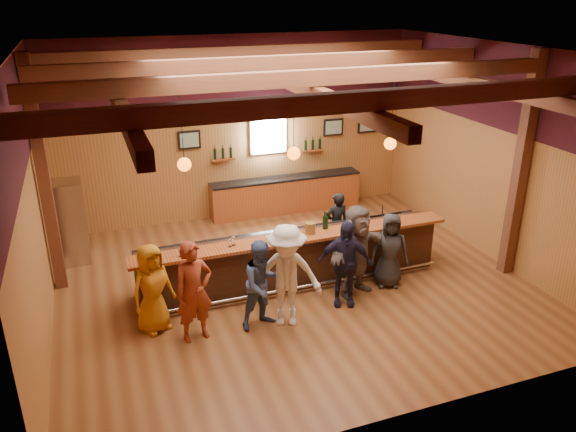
{
  "coord_description": "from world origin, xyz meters",
  "views": [
    {
      "loc": [
        -3.5,
        -9.25,
        5.52
      ],
      "look_at": [
        0.0,
        0.3,
        1.35
      ],
      "focal_mm": 35.0,
      "sensor_mm": 36.0,
      "label": 1
    }
  ],
  "objects": [
    {
      "name": "customer_brown",
      "position": [
        1.0,
        -0.75,
        0.9
      ],
      "size": [
        1.76,
        1.12,
        1.81
      ],
      "primitive_type": "imported",
      "rotation": [
        0.0,
        0.0,
        0.38
      ],
      "color": "#655851",
      "rests_on": "ground"
    },
    {
      "name": "customer_denim",
      "position": [
        -1.01,
        -1.19,
        0.8
      ],
      "size": [
        0.89,
        0.76,
        1.61
      ],
      "primitive_type": "imported",
      "rotation": [
        0.0,
        0.0,
        0.22
      ],
      "color": "#455A8B",
      "rests_on": "ground"
    },
    {
      "name": "bottle_a",
      "position": [
        0.65,
        -0.02,
        1.25
      ],
      "size": [
        0.08,
        0.08,
        0.36
      ],
      "color": "black",
      "rests_on": "bar_counter"
    },
    {
      "name": "glass_e",
      "position": [
        -0.4,
        -0.23,
        1.24
      ],
      "size": [
        0.08,
        0.08,
        0.18
      ],
      "color": "silver",
      "rests_on": "bar_counter"
    },
    {
      "name": "glass_h",
      "position": [
        2.16,
        -0.24,
        1.24
      ],
      "size": [
        0.08,
        0.08,
        0.18
      ],
      "color": "silver",
      "rests_on": "bar_counter"
    },
    {
      "name": "glass_c",
      "position": [
        -1.31,
        -0.18,
        1.23
      ],
      "size": [
        0.07,
        0.07,
        0.16
      ],
      "color": "silver",
      "rests_on": "bar_counter"
    },
    {
      "name": "stainless_fridge",
      "position": [
        -4.1,
        2.6,
        0.9
      ],
      "size": [
        0.7,
        0.7,
        1.8
      ],
      "primitive_type": "cube",
      "color": "silver",
      "rests_on": "ground"
    },
    {
      "name": "customer_white",
      "position": [
        -0.61,
        -1.28,
        0.94
      ],
      "size": [
        1.37,
        1.06,
        1.87
      ],
      "primitive_type": "imported",
      "rotation": [
        0.0,
        0.0,
        -0.33
      ],
      "color": "silver",
      "rests_on": "ground"
    },
    {
      "name": "bottle_b",
      "position": [
        0.68,
        -0.02,
        1.24
      ],
      "size": [
        0.07,
        0.07,
        0.34
      ],
      "color": "black",
      "rests_on": "bar_counter"
    },
    {
      "name": "customer_navy",
      "position": [
        0.61,
        -1.02,
        0.83
      ],
      "size": [
        1.06,
        0.73,
        1.67
      ],
      "primitive_type": "imported",
      "rotation": [
        0.0,
        0.0,
        -0.36
      ],
      "color": "#1E1A35",
      "rests_on": "ground"
    },
    {
      "name": "glass_b",
      "position": [
        -2.23,
        -0.26,
        1.23
      ],
      "size": [
        0.07,
        0.07,
        0.17
      ],
      "color": "silver",
      "rests_on": "bar_counter"
    },
    {
      "name": "bartender",
      "position": [
        1.35,
        0.91,
        0.73
      ],
      "size": [
        0.54,
        0.35,
        1.46
      ],
      "primitive_type": "imported",
      "rotation": [
        0.0,
        0.0,
        3.13
      ],
      "color": "black",
      "rests_on": "ground"
    },
    {
      "name": "glass_d",
      "position": [
        -1.23,
        -0.14,
        1.24
      ],
      "size": [
        0.08,
        0.08,
        0.18
      ],
      "color": "silver",
      "rests_on": "bar_counter"
    },
    {
      "name": "ice_bucket",
      "position": [
        0.3,
        -0.11,
        1.22
      ],
      "size": [
        0.2,
        0.2,
        0.22
      ],
      "primitive_type": "cylinder",
      "color": "brown",
      "rests_on": "bar_counter"
    },
    {
      "name": "window",
      "position": [
        0.8,
        3.95,
        2.05
      ],
      "size": [
        0.95,
        0.09,
        0.95
      ],
      "color": "silver",
      "rests_on": "room"
    },
    {
      "name": "framed_pictures",
      "position": [
        1.67,
        3.94,
        2.1
      ],
      "size": [
        5.35,
        0.05,
        0.45
      ],
      "color": "black",
      "rests_on": "room"
    },
    {
      "name": "customer_orange",
      "position": [
        -2.8,
        -0.68,
        0.8
      ],
      "size": [
        0.93,
        0.8,
        1.6
      ],
      "primitive_type": "imported",
      "rotation": [
        0.0,
        0.0,
        0.46
      ],
      "color": "#B96A11",
      "rests_on": "ground"
    },
    {
      "name": "glass_g",
      "position": [
        1.43,
        -0.17,
        1.25
      ],
      "size": [
        0.09,
        0.09,
        0.19
      ],
      "color": "silver",
      "rests_on": "bar_counter"
    },
    {
      "name": "room",
      "position": [
        0.0,
        0.06,
        3.21
      ],
      "size": [
        9.04,
        9.0,
        4.52
      ],
      "color": "brown",
      "rests_on": "ground"
    },
    {
      "name": "glass_a",
      "position": [
        -2.69,
        -0.12,
        1.23
      ],
      "size": [
        0.07,
        0.07,
        0.17
      ],
      "color": "silver",
      "rests_on": "bar_counter"
    },
    {
      "name": "customer_redvest",
      "position": [
        -2.18,
        -1.18,
        0.88
      ],
      "size": [
        0.72,
        0.55,
        1.77
      ],
      "primitive_type": "imported",
      "rotation": [
        0.0,
        0.0,
        0.21
      ],
      "color": "maroon",
      "rests_on": "ground"
    },
    {
      "name": "bar_counter",
      "position": [
        0.02,
        0.15,
        0.52
      ],
      "size": [
        6.3,
        1.07,
        1.11
      ],
      "color": "black",
      "rests_on": "ground"
    },
    {
      "name": "customer_dark",
      "position": [
        1.75,
        -0.68,
        0.76
      ],
      "size": [
        0.86,
        0.71,
        1.52
      ],
      "primitive_type": "imported",
      "rotation": [
        0.0,
        0.0,
        -0.35
      ],
      "color": "#27282A",
      "rests_on": "ground"
    },
    {
      "name": "wine_shelves",
      "position": [
        0.8,
        3.88,
        1.62
      ],
      "size": [
        3.0,
        0.18,
        0.3
      ],
      "color": "brown",
      "rests_on": "room"
    },
    {
      "name": "back_bar_cabinet",
      "position": [
        1.2,
        3.72,
        0.48
      ],
      "size": [
        4.0,
        0.52,
        0.95
      ],
      "color": "brown",
      "rests_on": "ground"
    },
    {
      "name": "pendant_lights",
      "position": [
        0.0,
        0.0,
        2.71
      ],
      "size": [
        4.24,
        0.24,
        1.37
      ],
      "color": "black",
      "rests_on": "room"
    },
    {
      "name": "glass_f",
      "position": [
        1.02,
        -0.21,
        1.23
      ],
      "size": [
        0.07,
        0.07,
        0.17
      ],
      "color": "silver",
      "rests_on": "bar_counter"
    }
  ]
}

